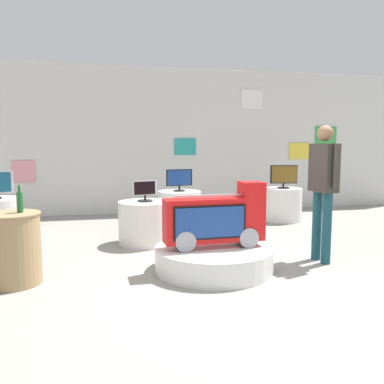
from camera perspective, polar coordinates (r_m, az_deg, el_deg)
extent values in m
plane|color=gray|center=(4.65, 4.73, -12.33)|extent=(30.00, 30.00, 0.00)
cube|color=silver|center=(9.01, -3.80, 7.29)|extent=(12.27, 0.10, 3.21)
cube|color=white|center=(9.49, 8.52, 12.96)|extent=(0.50, 0.02, 0.43)
cube|color=green|center=(10.25, 18.52, 7.38)|extent=(0.55, 0.02, 0.52)
cube|color=pink|center=(9.04, -22.88, 2.71)|extent=(0.46, 0.02, 0.46)
cube|color=teal|center=(9.02, -0.98, 6.48)|extent=(0.49, 0.02, 0.37)
cube|color=yellow|center=(9.92, 15.05, 5.67)|extent=(0.53, 0.02, 0.39)
cylinder|color=silver|center=(4.94, 3.14, -9.43)|extent=(1.44, 1.44, 0.29)
cylinder|color=gray|center=(4.77, -1.34, -6.71)|extent=(0.26, 0.35, 0.24)
cylinder|color=gray|center=(5.00, 7.45, -6.13)|extent=(0.26, 0.35, 0.24)
cube|color=red|center=(4.83, 3.18, -3.95)|extent=(1.23, 0.35, 0.53)
cube|color=red|center=(4.94, 8.46, 0.39)|extent=(0.28, 0.30, 0.18)
cube|color=black|center=(4.66, 2.61, -4.36)|extent=(0.87, 0.06, 0.40)
cube|color=navy|center=(4.66, 2.61, -4.36)|extent=(0.83, 0.06, 0.36)
cube|color=#B2B2B7|center=(4.78, 3.20, -0.50)|extent=(0.98, 0.08, 0.02)
cylinder|color=silver|center=(6.21, -6.65, -4.34)|extent=(0.82, 0.82, 0.66)
cylinder|color=black|center=(6.15, -6.69, -1.25)|extent=(0.23, 0.23, 0.02)
cylinder|color=black|center=(6.15, -6.70, -0.79)|extent=(0.04, 0.04, 0.08)
cube|color=silver|center=(6.13, -6.72, 0.60)|extent=(0.36, 0.13, 0.22)
cube|color=black|center=(6.11, -6.76, 0.58)|extent=(0.33, 0.10, 0.20)
cylinder|color=silver|center=(7.51, -1.81, -2.36)|extent=(0.81, 0.81, 0.66)
cylinder|color=black|center=(7.46, -1.82, 0.21)|extent=(0.21, 0.21, 0.02)
cylinder|color=black|center=(7.46, -1.82, 0.59)|extent=(0.04, 0.04, 0.08)
cube|color=black|center=(7.44, -1.83, 2.08)|extent=(0.50, 0.12, 0.31)
cube|color=navy|center=(7.42, -1.83, 2.06)|extent=(0.46, 0.09, 0.28)
cylinder|color=silver|center=(8.22, 12.82, -1.73)|extent=(0.74, 0.74, 0.66)
cylinder|color=black|center=(8.18, 12.88, 0.62)|extent=(0.23, 0.23, 0.02)
cylinder|color=black|center=(8.18, 12.89, 0.95)|extent=(0.04, 0.04, 0.07)
cube|color=black|center=(8.16, 12.93, 2.48)|extent=(0.53, 0.14, 0.36)
cube|color=brown|center=(8.14, 13.02, 2.46)|extent=(0.49, 0.11, 0.33)
cylinder|color=#9E7F56|center=(4.81, -24.16, -7.40)|extent=(0.58, 0.58, 0.79)
cylinder|color=#9E7F56|center=(4.73, -24.39, -2.86)|extent=(0.61, 0.61, 0.02)
cylinder|color=#195926|center=(4.72, -23.33, -1.38)|extent=(0.07, 0.07, 0.22)
cylinder|color=#195926|center=(4.70, -23.41, 0.42)|extent=(0.03, 0.03, 0.08)
cylinder|color=#194751|center=(5.39, 18.63, -4.94)|extent=(0.12, 0.12, 0.92)
cylinder|color=#194751|center=(5.55, 17.35, -4.57)|extent=(0.12, 0.12, 0.92)
cube|color=#38332D|center=(5.37, 18.28, 3.29)|extent=(0.25, 0.40, 0.61)
sphere|color=#8C6647|center=(5.36, 18.46, 7.95)|extent=(0.20, 0.20, 0.20)
cylinder|color=#38332D|center=(5.18, 19.92, 3.45)|extent=(0.08, 0.08, 0.55)
cylinder|color=#38332D|center=(5.56, 16.78, 3.77)|extent=(0.08, 0.08, 0.55)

